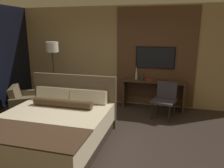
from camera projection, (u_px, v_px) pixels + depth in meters
name	position (u px, v px, depth m)	size (l,w,h in m)	color
ground_plane	(88.00, 143.00, 4.24)	(16.00, 16.00, 0.00)	#332823
wall_back_tv_panel	(123.00, 56.00, 6.30)	(7.20, 0.09, 2.80)	tan
bed	(52.00, 128.00, 4.12)	(1.98, 2.20, 1.17)	#33281E
desk	(153.00, 90.00, 6.05)	(1.68, 0.45, 0.80)	#422D1E
tv	(155.00, 58.00, 6.00)	(1.06, 0.04, 0.60)	black
desk_chair	(165.00, 97.00, 5.40)	(0.65, 0.65, 0.89)	#38333D
armchair_by_window	(29.00, 105.00, 5.66)	(1.17, 1.19, 0.77)	brown
floor_lamp	(52.00, 52.00, 6.01)	(0.34, 0.34, 1.83)	#282623
vase_tall	(136.00, 72.00, 6.07)	(0.08, 0.08, 0.39)	silver
vase_short	(142.00, 77.00, 6.00)	(0.11, 0.11, 0.16)	#333338
book	(149.00, 80.00, 5.98)	(0.25, 0.20, 0.03)	maroon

